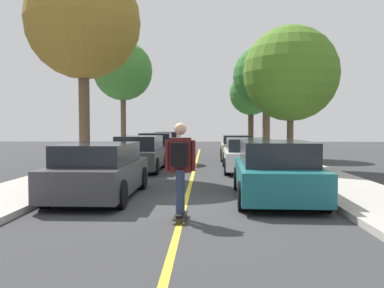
{
  "coord_description": "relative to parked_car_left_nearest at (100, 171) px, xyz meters",
  "views": [
    {
      "loc": [
        0.48,
        -9.06,
        1.79
      ],
      "look_at": [
        -0.0,
        5.3,
        1.18
      ],
      "focal_mm": 38.58,
      "sensor_mm": 36.0,
      "label": 1
    }
  ],
  "objects": [
    {
      "name": "ground",
      "position": [
        2.19,
        -1.16,
        -0.68
      ],
      "size": [
        80.0,
        80.0,
        0.0
      ],
      "primitive_type": "plane",
      "color": "#353538"
    },
    {
      "name": "sidewalk_right",
      "position": [
        6.55,
        -1.16,
        -0.61
      ],
      "size": [
        2.27,
        56.0,
        0.14
      ],
      "primitive_type": "cube",
      "color": "#ADA89E",
      "rests_on": "ground"
    },
    {
      "name": "center_line",
      "position": [
        2.19,
        2.84,
        -0.68
      ],
      "size": [
        0.12,
        39.2,
        0.01
      ],
      "primitive_type": "cube",
      "color": "gold",
      "rests_on": "ground"
    },
    {
      "name": "parked_car_left_nearest",
      "position": [
        0.0,
        0.0,
        0.0
      ],
      "size": [
        1.91,
        4.26,
        1.37
      ],
      "color": "#38383D",
      "rests_on": "ground"
    },
    {
      "name": "parked_car_left_near",
      "position": [
        0.0,
        6.26,
        0.01
      ],
      "size": [
        1.9,
        4.07,
        1.41
      ],
      "color": "#38383D",
      "rests_on": "ground"
    },
    {
      "name": "parked_car_left_far",
      "position": [
        -0.0,
        11.71,
        0.02
      ],
      "size": [
        2.01,
        4.42,
        1.45
      ],
      "color": "navy",
      "rests_on": "ground"
    },
    {
      "name": "parked_car_left_farthest",
      "position": [
        -0.0,
        18.72,
        0.01
      ],
      "size": [
        1.92,
        4.51,
        1.43
      ],
      "color": "maroon",
      "rests_on": "ground"
    },
    {
      "name": "parked_car_right_nearest",
      "position": [
        4.37,
        -0.11,
        0.02
      ],
      "size": [
        2.07,
        4.37,
        1.43
      ],
      "color": "#196066",
      "rests_on": "ground"
    },
    {
      "name": "parked_car_right_near",
      "position": [
        4.37,
        6.52,
        -0.02
      ],
      "size": [
        2.07,
        4.74,
        1.31
      ],
      "color": "white",
      "rests_on": "ground"
    },
    {
      "name": "parked_car_right_far",
      "position": [
        4.37,
        12.13,
        -0.03
      ],
      "size": [
        1.9,
        4.28,
        1.33
      ],
      "color": "#BCAD89",
      "rests_on": "ground"
    },
    {
      "name": "street_tree_left_nearest",
      "position": [
        -1.72,
        4.53,
        4.83
      ],
      "size": [
        4.1,
        4.1,
        7.45
      ],
      "color": "brown",
      "rests_on": "sidewalk_left"
    },
    {
      "name": "street_tree_left_near",
      "position": [
        -1.72,
        11.58,
        4.03
      ],
      "size": [
        3.12,
        3.12,
        6.16
      ],
      "color": "brown",
      "rests_on": "sidewalk_left"
    },
    {
      "name": "street_tree_right_nearest",
      "position": [
        6.09,
        6.64,
        3.24
      ],
      "size": [
        3.85,
        3.85,
        5.72
      ],
      "color": "brown",
      "rests_on": "sidewalk_right"
    },
    {
      "name": "street_tree_right_near",
      "position": [
        6.09,
        13.29,
        3.87
      ],
      "size": [
        3.8,
        3.8,
        6.34
      ],
      "color": "brown",
      "rests_on": "sidewalk_right"
    },
    {
      "name": "street_tree_right_far",
      "position": [
        6.09,
        21.27,
        3.57
      ],
      "size": [
        3.25,
        3.25,
        5.78
      ],
      "color": "#3D2D1E",
      "rests_on": "sidewalk_right"
    },
    {
      "name": "skateboard",
      "position": [
        2.18,
        -2.45,
        -0.6
      ],
      "size": [
        0.25,
        0.85,
        0.1
      ],
      "color": "black",
      "rests_on": "ground"
    },
    {
      "name": "skateboarder",
      "position": [
        2.18,
        -2.49,
        0.41
      ],
      "size": [
        0.58,
        0.7,
        1.76
      ],
      "color": "black",
      "rests_on": "skateboard"
    }
  ]
}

